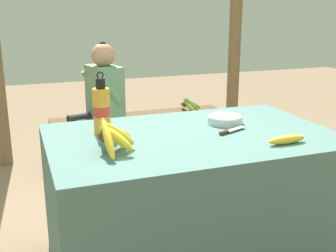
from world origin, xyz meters
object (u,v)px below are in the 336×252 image
water_bottle (102,110)px  serving_bowl (225,119)px  banana_bunch_green (189,104)px  loose_banana_front (287,140)px  wooden_bench (140,124)px  knife (229,131)px  banana_bunch_ripe (112,134)px  support_post_far (236,10)px  seated_vendor (99,98)px

water_bottle → serving_bowl: bearing=-4.1°
serving_bowl → banana_bunch_green: (0.37, 1.37, -0.24)m
loose_banana_front → wooden_bench: 1.83m
serving_bowl → banana_bunch_green: serving_bowl is taller
water_bottle → knife: bearing=-19.9°
water_bottle → banana_bunch_green: bearing=52.0°
serving_bowl → knife: (-0.07, -0.17, -0.02)m
serving_bowl → knife: bearing=-111.1°
banana_bunch_green → banana_bunch_ripe: bearing=-123.1°
serving_bowl → support_post_far: 2.14m
loose_banana_front → wooden_bench: (-0.19, 1.78, -0.37)m
knife → seated_vendor: size_ratio=0.17×
knife → loose_banana_front: bearing=-79.2°
support_post_far → water_bottle: bearing=-134.3°
banana_bunch_green → wooden_bench: bearing=-179.5°
serving_bowl → loose_banana_front: (0.10, -0.42, -0.01)m
banana_bunch_green → support_post_far: bearing=32.3°
water_bottle → seated_vendor: seated_vendor is taller
wooden_bench → seated_vendor: bearing=-173.1°
wooden_bench → serving_bowl: bearing=-86.5°
water_bottle → banana_bunch_green: (1.03, 1.32, -0.34)m
banana_bunch_ripe → support_post_far: 2.70m
water_bottle → loose_banana_front: (0.77, -0.47, -0.10)m
wooden_bench → seated_vendor: (-0.35, -0.04, 0.26)m
seated_vendor → banana_bunch_green: bearing=170.9°
banana_bunch_ripe → banana_bunch_green: bearing=56.9°
banana_bunch_ripe → loose_banana_front: 0.81m
banana_bunch_ripe → serving_bowl: banana_bunch_ripe is taller
knife → support_post_far: (1.10, 1.96, 0.57)m
banana_bunch_ripe → seated_vendor: size_ratio=0.31×
water_bottle → loose_banana_front: 0.91m
wooden_bench → support_post_far: 1.52m
knife → banana_bunch_green: 1.61m
knife → wooden_bench: 1.58m
loose_banana_front → knife: 0.30m
serving_bowl → wooden_bench: size_ratio=0.13×
loose_banana_front → wooden_bench: bearing=96.0°
serving_bowl → banana_bunch_green: 1.44m
serving_bowl → wooden_bench: bearing=93.5°
water_bottle → wooden_bench: (0.58, 1.32, -0.47)m
banana_bunch_ripe → wooden_bench: (0.60, 1.60, -0.43)m
knife → seated_vendor: (-0.37, 1.49, -0.10)m
support_post_far → banana_bunch_green: bearing=-147.7°
support_post_far → seated_vendor: bearing=-162.3°
water_bottle → loose_banana_front: size_ratio=1.54×
serving_bowl → support_post_far: (1.04, 1.79, 0.56)m
seated_vendor → banana_bunch_green: (0.80, 0.05, -0.12)m
support_post_far → knife: bearing=-119.3°
banana_bunch_green → loose_banana_front: bearing=-98.4°
banana_bunch_ripe → banana_bunch_green: size_ratio=1.15×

